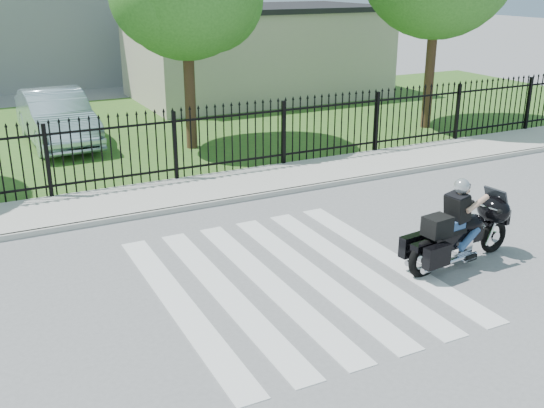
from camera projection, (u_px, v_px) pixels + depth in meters
name	position (u px, v px, depth m)	size (l,w,h in m)	color
ground	(291.00, 279.00, 10.84)	(120.00, 120.00, 0.00)	slate
crosswalk	(291.00, 279.00, 10.84)	(5.00, 5.50, 0.01)	silver
sidewalk	(191.00, 192.00, 15.02)	(40.00, 2.00, 0.12)	#ADAAA3
curb	(206.00, 205.00, 14.18)	(40.00, 0.12, 0.12)	#ADAAA3
grass_strip	(118.00, 132.00, 20.91)	(40.00, 12.00, 0.02)	#295B1F
iron_fence	(175.00, 147.00, 15.57)	(26.00, 0.04, 1.80)	black
building_low	(257.00, 54.00, 26.65)	(10.00, 6.00, 3.50)	#B5AD97
building_low_roof	(256.00, 8.00, 26.02)	(10.20, 6.20, 0.20)	black
motorcycle_rider	(459.00, 229.00, 11.18)	(2.49, 0.96, 1.65)	black
parked_car	(57.00, 117.00, 19.20)	(1.71, 4.90, 1.62)	#9DB6C5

